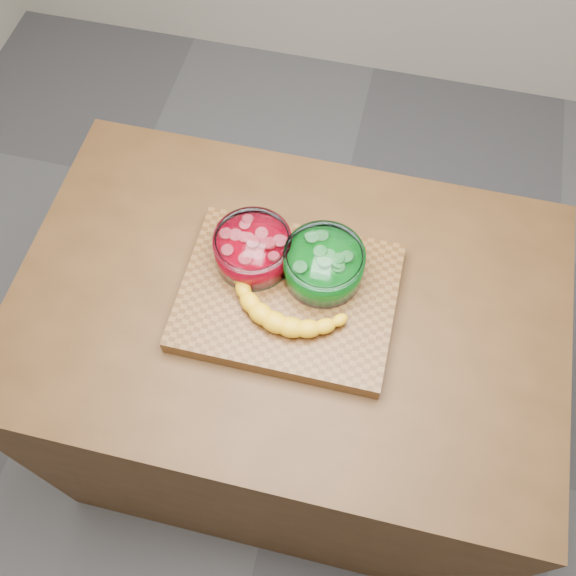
# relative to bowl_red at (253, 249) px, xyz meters

# --- Properties ---
(ground) EXTENTS (3.50, 3.50, 0.00)m
(ground) POSITION_rel_bowl_red_xyz_m (0.09, -0.06, -0.98)
(ground) COLOR #55555A
(ground) RESTS_ON ground
(counter) EXTENTS (1.20, 0.80, 0.90)m
(counter) POSITION_rel_bowl_red_xyz_m (0.09, -0.06, -0.53)
(counter) COLOR #4C2F16
(counter) RESTS_ON ground
(cutting_board) EXTENTS (0.45, 0.35, 0.04)m
(cutting_board) POSITION_rel_bowl_red_xyz_m (0.09, -0.06, -0.06)
(cutting_board) COLOR brown
(cutting_board) RESTS_ON counter
(bowl_red) EXTENTS (0.17, 0.17, 0.08)m
(bowl_red) POSITION_rel_bowl_red_xyz_m (0.00, 0.00, 0.00)
(bowl_red) COLOR white
(bowl_red) RESTS_ON cutting_board
(bowl_green) EXTENTS (0.17, 0.17, 0.08)m
(bowl_green) POSITION_rel_bowl_red_xyz_m (0.15, -0.00, 0.00)
(bowl_green) COLOR white
(bowl_green) RESTS_ON cutting_board
(banana) EXTENTS (0.29, 0.16, 0.04)m
(banana) POSITION_rel_bowl_red_xyz_m (0.10, -0.10, -0.02)
(banana) COLOR yellow
(banana) RESTS_ON cutting_board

